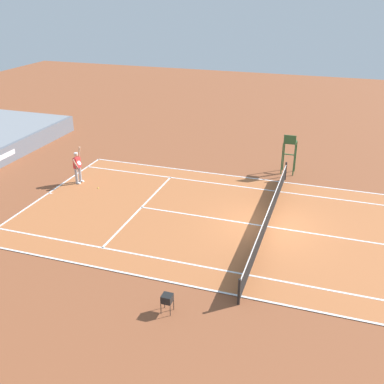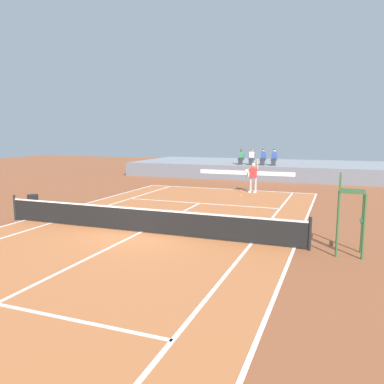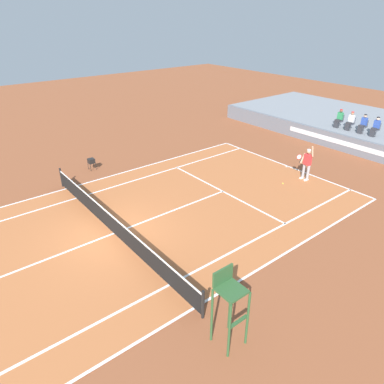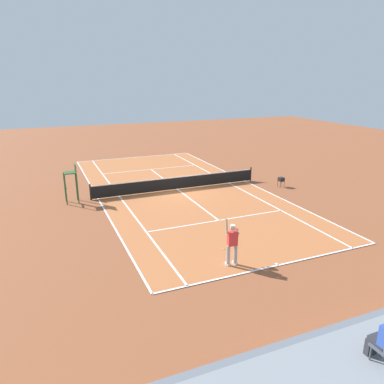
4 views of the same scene
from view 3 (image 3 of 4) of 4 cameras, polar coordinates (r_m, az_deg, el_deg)
name	(u,v)px [view 3 (image 3 of 4)]	position (r m, az deg, el deg)	size (l,w,h in m)	color
ground_plane	(114,234)	(15.58, -12.57, -6.64)	(80.00, 80.00, 0.00)	brown
court	(114,234)	(15.58, -12.57, -6.61)	(11.08, 23.88, 0.03)	#B76638
net	(112,224)	(15.31, -12.76, -5.02)	(11.98, 0.10, 1.07)	black
barrier_wall	(335,141)	(26.45, 22.20, 7.66)	(21.20, 0.25, 1.13)	slate
bleacher_platform	(370,128)	(30.54, 26.83, 9.18)	(21.20, 9.23, 1.13)	gray
spectator_seated_0	(339,119)	(27.64, 22.75, 10.92)	(0.44, 0.60, 1.26)	#474C56
spectator_seated_1	(350,121)	(27.26, 24.30, 10.42)	(0.44, 0.60, 1.26)	#474C56
spectator_seated_2	(363,124)	(26.87, 25.99, 9.87)	(0.44, 0.60, 1.26)	#474C56
spectator_seated_3	(376,127)	(26.53, 27.62, 9.32)	(0.44, 0.60, 1.26)	#474C56
tennis_player	(307,163)	(20.65, 18.11, 4.44)	(0.80, 0.62, 2.08)	#9E9EA3
tennis_ball	(283,183)	(20.12, 14.52, 1.35)	(0.07, 0.07, 0.07)	#D1E533
umpire_chair	(229,299)	(10.01, 6.01, -16.94)	(0.77, 0.77, 2.44)	#2D562D
ball_hopper	(91,161)	(21.96, -16.03, 4.89)	(0.36, 0.36, 0.70)	black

